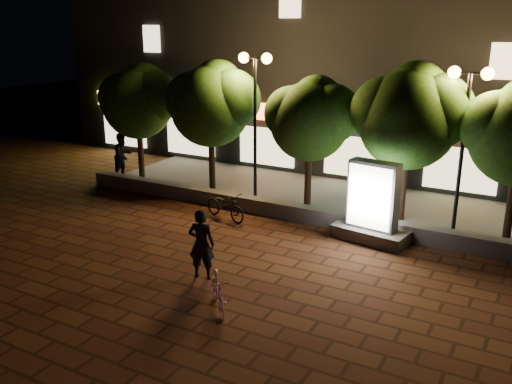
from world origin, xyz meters
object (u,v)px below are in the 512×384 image
Objects in this scene: tree_right at (411,113)px; ad_kiosk at (372,209)px; tree_mid at (312,116)px; scooter_parked at (225,206)px; street_lamp_left at (255,89)px; rider at (201,244)px; street_lamp_right at (467,108)px; pedestrian at (123,156)px; scooter_pink at (218,293)px; tree_far_left at (139,99)px; tree_left at (213,101)px.

tree_right reaches higher than ad_kiosk.
scooter_parked is (-1.90, -2.56, -2.75)m from tree_mid.
street_lamp_left reaches higher than rider.
street_lamp_right is at bearing -144.76° from rider.
ad_kiosk is (2.86, -1.96, -2.24)m from tree_mid.
rider is at bearing -117.52° from tree_right.
street_lamp_left is 6.72m from pedestrian.
scooter_pink is (-2.16, -7.78, -3.12)m from tree_right.
tree_mid is 8.34m from scooter_pink.
tree_left is (3.50, 0.00, 0.15)m from tree_far_left.
tree_left is 1.09× the size of tree_mid.
tree_far_left is 1.92× the size of ad_kiosk.
tree_mid is 0.90× the size of street_lamp_right.
tree_mid is at bearing 176.96° from street_lamp_right.
tree_left reaches higher than ad_kiosk.
scooter_pink is at bearing -116.83° from street_lamp_right.
street_lamp_left is at bearing -2.76° from tree_far_left.
street_lamp_right is at bearing 39.18° from ad_kiosk.
tree_right is (7.30, 0.00, 0.12)m from tree_left.
tree_mid reaches higher than scooter_pink.
tree_mid is 4.13m from ad_kiosk.
street_lamp_right is 13.32m from pedestrian.
tree_far_left is 6.77m from scooter_parked.
tree_left is at bearing 172.30° from street_lamp_left.
rider is at bearing -59.38° from tree_left.
tree_mid reaches higher than ad_kiosk.
tree_right is 6.58m from scooter_parked.
tree_left is 0.94× the size of street_lamp_left.
tree_mid is 2.43× the size of rider.
street_lamp_right reaches higher than tree_far_left.
scooter_pink is at bearing -66.93° from street_lamp_left.
ad_kiosk is 1.27× the size of pedestrian.
ad_kiosk is 1.30× the size of rider.
pedestrian is (-4.05, -0.58, -2.42)m from tree_left.
rider reaches higher than scooter_parked.
tree_mid is (4.00, -0.00, -0.23)m from tree_left.
rider is at bearing -72.89° from street_lamp_left.
tree_left is at bearing 164.03° from ad_kiosk.
tree_left is 4.00m from tree_mid.
tree_right reaches higher than street_lamp_right.
tree_far_left is 2.44× the size of pedestrian.
rider is at bearing -90.98° from tree_mid.
street_lamp_right is (4.95, -0.26, 0.68)m from tree_mid.
street_lamp_left is 2.94× the size of scooter_parked.
tree_far_left is 0.89× the size of street_lamp_left.
scooter_parked is (-4.77, -0.60, -0.51)m from ad_kiosk.
rider is at bearing -128.79° from street_lamp_right.
tree_right is (10.80, 0.00, 0.27)m from tree_far_left.
tree_mid is at bearing -0.00° from tree_far_left.
tree_left is at bearing -77.87° from pedestrian.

